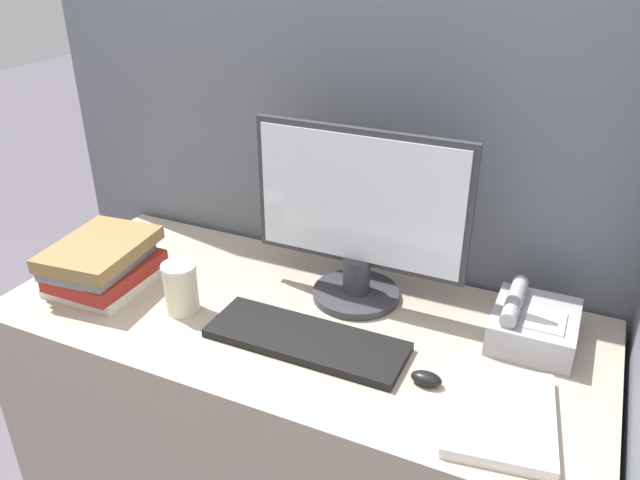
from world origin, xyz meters
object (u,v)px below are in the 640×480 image
object	(u,v)px
keyboard	(306,340)
book_stack	(103,263)
desk_telephone	(533,324)
monitor	(358,222)
mouse	(426,379)
coffee_cup	(181,288)

from	to	relation	value
keyboard	book_stack	size ratio (longest dim) A/B	1.54
keyboard	desk_telephone	world-z (taller)	desk_telephone
desk_telephone	monitor	bearing A→B (deg)	179.50
mouse	desk_telephone	bearing A→B (deg)	55.34
book_stack	desk_telephone	distance (m)	1.06
monitor	mouse	world-z (taller)	monitor
monitor	desk_telephone	distance (m)	0.46
keyboard	desk_telephone	distance (m)	0.51
keyboard	mouse	bearing A→B (deg)	-4.29
mouse	keyboard	bearing A→B (deg)	175.71
mouse	coffee_cup	world-z (taller)	coffee_cup
coffee_cup	book_stack	xyz separation A→B (m)	(-0.26, 0.02, -0.00)
monitor	book_stack	xyz separation A→B (m)	(-0.61, -0.22, -0.15)
keyboard	coffee_cup	size ratio (longest dim) A/B	3.55
monitor	desk_telephone	xyz separation A→B (m)	(0.43, -0.00, -0.17)
keyboard	book_stack	world-z (taller)	book_stack
keyboard	book_stack	distance (m)	0.59
monitor	keyboard	xyz separation A→B (m)	(-0.03, -0.23, -0.20)
monitor	coffee_cup	world-z (taller)	monitor
book_stack	keyboard	bearing A→B (deg)	-1.01
coffee_cup	book_stack	distance (m)	0.26
monitor	desk_telephone	bearing A→B (deg)	-0.50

